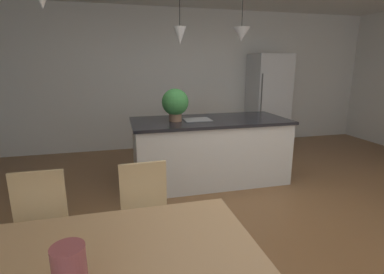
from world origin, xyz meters
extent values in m
cube|color=brown|center=(0.00, 0.00, -0.02)|extent=(10.00, 8.40, 0.04)
cube|color=silver|center=(0.00, 3.26, 1.35)|extent=(10.00, 0.12, 2.70)
cube|color=tan|center=(-1.57, -1.31, 0.72)|extent=(1.76, 1.02, 0.04)
cylinder|color=tan|center=(-0.78, -0.88, 0.36)|extent=(0.06, 0.06, 0.72)
cube|color=tan|center=(-1.18, -0.48, 0.43)|extent=(0.42, 0.42, 0.04)
cube|color=white|center=(-1.18, -0.48, 0.47)|extent=(0.37, 0.37, 0.03)
cube|color=tan|center=(-1.19, -0.30, 0.66)|extent=(0.38, 0.04, 0.42)
cylinder|color=tan|center=(-1.00, -0.65, 0.21)|extent=(0.04, 0.04, 0.41)
cylinder|color=tan|center=(-1.34, -0.66, 0.21)|extent=(0.04, 0.04, 0.41)
cylinder|color=tan|center=(-1.02, -0.31, 0.21)|extent=(0.04, 0.04, 0.41)
cylinder|color=tan|center=(-1.36, -0.32, 0.21)|extent=(0.04, 0.04, 0.41)
cube|color=tan|center=(-1.97, -0.48, 0.43)|extent=(0.41, 0.41, 0.04)
cube|color=white|center=(-1.97, -0.48, 0.47)|extent=(0.37, 0.37, 0.03)
cube|color=tan|center=(-1.97, -0.30, 0.66)|extent=(0.38, 0.04, 0.42)
cylinder|color=tan|center=(-1.80, -0.32, 0.21)|extent=(0.04, 0.04, 0.41)
cylinder|color=tan|center=(-2.14, -0.31, 0.21)|extent=(0.04, 0.04, 0.41)
cube|color=silver|center=(-0.12, 1.24, 0.44)|extent=(2.11, 0.91, 0.88)
cube|color=black|center=(-0.12, 1.24, 0.88)|extent=(2.17, 0.97, 0.04)
cube|color=gray|center=(-0.30, 1.24, 0.91)|extent=(0.36, 0.30, 0.01)
cube|color=silver|center=(1.66, 2.86, 0.93)|extent=(0.74, 0.64, 1.86)
cylinder|color=#4C4C4C|center=(1.33, 2.52, 0.93)|extent=(0.02, 0.02, 1.11)
cylinder|color=black|center=(-0.54, 1.24, 2.40)|extent=(0.01, 0.01, 0.60)
cone|color=#B7B7B7|center=(-0.54, 1.24, 1.99)|extent=(0.16, 0.16, 0.22)
cylinder|color=black|center=(0.30, 1.24, 2.41)|extent=(0.01, 0.01, 0.58)
cone|color=#B7B7B7|center=(0.30, 1.24, 2.03)|extent=(0.22, 0.22, 0.18)
cylinder|color=#8C664C|center=(-0.61, 1.24, 0.95)|extent=(0.17, 0.17, 0.10)
sphere|color=#387F3D|center=(-0.61, 1.24, 1.16)|extent=(0.36, 0.36, 0.36)
cylinder|color=#994C51|center=(-1.58, -1.43, 0.83)|extent=(0.14, 0.14, 0.19)
camera|label=1|loc=(-1.35, -2.53, 1.62)|focal=26.99mm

